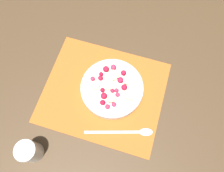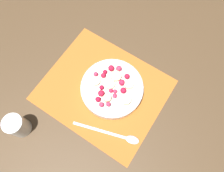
% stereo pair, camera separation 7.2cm
% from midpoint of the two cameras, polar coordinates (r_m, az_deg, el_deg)
% --- Properties ---
extents(ground_plane, '(3.00, 3.00, 0.00)m').
position_cam_midpoint_polar(ground_plane, '(0.76, 0.41, -1.41)').
color(ground_plane, '#4C3823').
extents(placemat, '(0.41, 0.35, 0.01)m').
position_cam_midpoint_polar(placemat, '(0.76, 0.41, -1.33)').
color(placemat, '#B26023').
rests_on(placemat, ground_plane).
extents(fruit_bowl, '(0.21, 0.21, 0.05)m').
position_cam_midpoint_polar(fruit_bowl, '(0.74, 2.80, -0.85)').
color(fruit_bowl, silver).
rests_on(fruit_bowl, placemat).
extents(spoon, '(0.22, 0.08, 0.01)m').
position_cam_midpoint_polar(spoon, '(0.72, 4.62, -13.25)').
color(spoon, silver).
rests_on(spoon, placemat).
extents(drinking_glass, '(0.06, 0.06, 0.09)m').
position_cam_midpoint_polar(drinking_glass, '(0.73, -20.96, -10.06)').
color(drinking_glass, white).
rests_on(drinking_glass, ground_plane).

